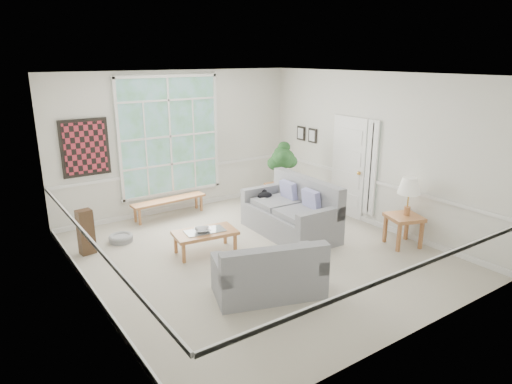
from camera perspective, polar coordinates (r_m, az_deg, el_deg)
floor at (r=7.93m, az=0.23°, el=-7.79°), size 5.50×6.00×0.01m
ceiling at (r=7.22m, az=0.26°, el=14.47°), size 5.50×6.00×0.02m
wall_back at (r=9.99m, az=-9.70°, el=6.18°), size 5.50×0.02×3.00m
wall_front at (r=5.36m, az=18.94°, el=-3.64°), size 5.50×0.02×3.00m
wall_left at (r=6.33m, az=-20.64°, el=-0.73°), size 0.02×6.00×3.00m
wall_right at (r=9.25m, az=14.43°, el=5.06°), size 0.02×6.00×3.00m
window_back at (r=9.84m, az=-10.70°, el=6.87°), size 2.30×0.08×2.40m
entry_door at (r=9.71m, az=11.43°, el=3.07°), size 0.08×0.90×2.10m
door_sidelight at (r=9.27m, az=14.25°, el=2.89°), size 0.08×0.26×1.90m
wall_art at (r=9.29m, az=-20.57°, el=5.20°), size 0.90×0.06×1.10m
wall_frame_near at (r=10.42m, az=7.04°, el=7.00°), size 0.04×0.26×0.32m
wall_frame_far at (r=10.72m, az=5.61°, el=7.32°), size 0.04×0.26×0.32m
loveseat_right at (r=8.63m, az=4.26°, el=-1.96°), size 1.08×1.98×1.05m
loveseat_front at (r=6.53m, az=1.58°, el=-9.37°), size 1.69×1.23×0.82m
coffee_table at (r=7.95m, az=-6.35°, el=-6.23°), size 1.13×0.72×0.40m
pewter_bowl at (r=7.82m, az=-6.68°, el=-4.73°), size 0.44×0.44×0.08m
window_bench at (r=9.83m, az=-10.78°, el=-1.95°), size 1.63×0.40×0.38m
end_table at (r=10.07m, az=3.22°, el=-0.62°), size 0.64×0.64×0.58m
houseplant at (r=9.86m, az=3.39°, el=3.58°), size 0.73×0.73×0.94m
side_table at (r=8.58m, az=17.90°, el=-4.60°), size 0.71×0.71×0.57m
table_lamp at (r=8.43m, az=18.51°, el=-0.53°), size 0.53×0.53×0.68m
pet_bed at (r=8.77m, az=-16.52°, el=-5.55°), size 0.46×0.46×0.13m
floor_speaker at (r=8.33m, az=-20.51°, el=-4.70°), size 0.27×0.22×0.79m
cat at (r=9.07m, az=1.10°, el=-0.40°), size 0.38×0.33×0.15m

